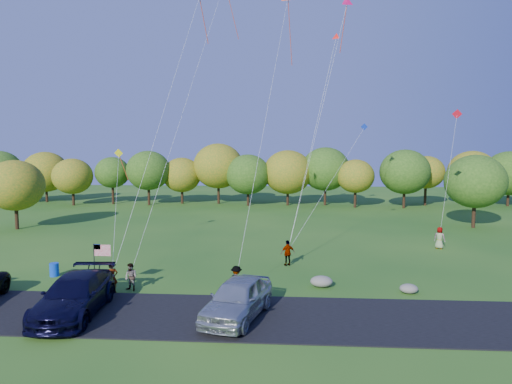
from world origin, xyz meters
TOP-DOWN VIEW (x-y plane):
  - ground at (0.00, 0.00)m, footprint 140.00×140.00m
  - asphalt_lane at (0.00, -4.00)m, footprint 44.00×6.00m
  - treeline at (0.12, 36.56)m, footprint 76.95×27.90m
  - minivan_navy at (-5.37, -4.33)m, footprint 3.16×6.67m
  - minivan_silver at (2.65, -4.23)m, footprint 3.59×5.95m
  - flyer_a at (-4.86, -0.80)m, footprint 0.75×0.68m
  - flyer_b at (-3.93, -0.35)m, footprint 0.95×0.86m
  - flyer_c at (2.22, -0.80)m, footprint 1.24×1.14m
  - flyer_d at (5.07, 5.80)m, footprint 1.13×0.82m
  - flyer_e at (17.35, 11.92)m, footprint 1.04×0.96m
  - trash_barrel at (-9.84, 2.18)m, footprint 0.57×0.57m
  - flag_assembly at (-5.72, -0.45)m, footprint 1.01×0.66m
  - boulder_near at (7.06, 1.08)m, footprint 1.32×1.03m
  - boulder_far at (11.90, 0.24)m, footprint 1.03×0.86m
  - kites_aloft at (4.26, 13.66)m, footprint 27.57×8.27m

SIDE VIEW (x-z plane):
  - ground at x=0.00m, z-range 0.00..0.00m
  - asphalt_lane at x=0.00m, z-range 0.00..0.06m
  - boulder_far at x=11.90m, z-range 0.00..0.53m
  - boulder_near at x=7.06m, z-range 0.00..0.66m
  - trash_barrel at x=-9.84m, z-range 0.00..0.85m
  - flyer_b at x=-3.93m, z-range 0.00..1.59m
  - flyer_c at x=2.22m, z-range 0.00..1.68m
  - flyer_a at x=-4.86m, z-range 0.00..1.72m
  - flyer_e at x=17.35m, z-range 0.00..1.78m
  - flyer_d at x=5.07m, z-range 0.00..1.79m
  - minivan_navy at x=-5.37m, z-range 0.06..1.94m
  - minivan_silver at x=2.65m, z-range 0.06..1.96m
  - flag_assembly at x=-5.72m, z-range 0.70..3.44m
  - treeline at x=0.12m, z-range 0.41..9.04m
  - kites_aloft at x=4.26m, z-range 11.64..27.37m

